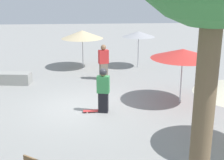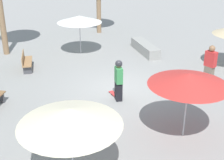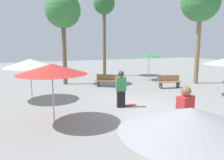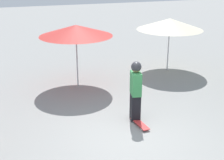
% 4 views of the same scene
% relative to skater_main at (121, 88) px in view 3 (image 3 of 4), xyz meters
% --- Properties ---
extents(ground_plane, '(60.00, 60.00, 0.00)m').
position_rel_skater_main_xyz_m(ground_plane, '(-0.53, -0.86, -0.93)').
color(ground_plane, gray).
extents(skater_main, '(0.35, 0.50, 1.73)m').
position_rel_skater_main_xyz_m(skater_main, '(0.00, 0.00, 0.00)').
color(skater_main, black).
rests_on(skater_main, ground_plane).
extents(skateboard, '(0.24, 0.81, 0.07)m').
position_rel_skater_main_xyz_m(skateboard, '(-0.02, -0.38, -0.88)').
color(skateboard, red).
rests_on(skateboard, ground_plane).
extents(bench_near, '(1.30, 1.55, 0.85)m').
position_rel_skater_main_xyz_m(bench_near, '(4.87, -1.34, -0.51)').
color(bench_near, '#47474C').
rests_on(bench_near, ground_plane).
extents(bench_far, '(0.78, 1.66, 0.85)m').
position_rel_skater_main_xyz_m(bench_far, '(2.78, -5.00, -0.51)').
color(bench_far, '#47474C').
rests_on(bench_far, ground_plane).
extents(shade_umbrella_grey, '(1.90, 1.90, 2.14)m').
position_rel_skater_main_xyz_m(shade_umbrella_grey, '(-6.90, 2.41, 1.04)').
color(shade_umbrella_grey, '#B7B7BC').
rests_on(shade_umbrella_grey, ground_plane).
extents(shade_umbrella_green, '(2.12, 2.12, 2.18)m').
position_rel_skater_main_xyz_m(shade_umbrella_green, '(6.01, -5.50, 1.09)').
color(shade_umbrella_green, '#B7B7BC').
rests_on(shade_umbrella_green, ground_plane).
extents(shade_umbrella_cream, '(2.69, 2.69, 2.18)m').
position_rel_skater_main_xyz_m(shade_umbrella_cream, '(3.16, 3.72, 1.02)').
color(shade_umbrella_cream, '#B7B7BC').
rests_on(shade_umbrella_cream, ground_plane).
extents(shade_umbrella_red, '(2.58, 2.58, 2.24)m').
position_rel_skater_main_xyz_m(shade_umbrella_red, '(-0.85, 3.23, 1.11)').
color(shade_umbrella_red, '#B7B7BC').
rests_on(shade_umbrella_red, ground_plane).
extents(palm_tree_right, '(2.76, 2.76, 7.29)m').
position_rel_skater_main_xyz_m(palm_tree_right, '(3.39, -7.99, 4.90)').
color(palm_tree_right, '#896B4C').
rests_on(palm_tree_right, ground_plane).
extents(palm_tree_left, '(2.50, 2.50, 6.55)m').
position_rel_skater_main_xyz_m(palm_tree_left, '(7.06, 1.11, 4.28)').
color(palm_tree_left, brown).
rests_on(palm_tree_left, ground_plane).
extents(palm_tree_center_left, '(1.92, 1.92, 7.49)m').
position_rel_skater_main_xyz_m(palm_tree_center_left, '(9.90, -3.17, 5.34)').
color(palm_tree_center_left, brown).
rests_on(palm_tree_center_left, ground_plane).
extents(bystander_watching, '(0.39, 0.55, 1.82)m').
position_rel_skater_main_xyz_m(bystander_watching, '(-4.45, 0.23, -0.03)').
color(bystander_watching, '#726656').
rests_on(bystander_watching, ground_plane).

